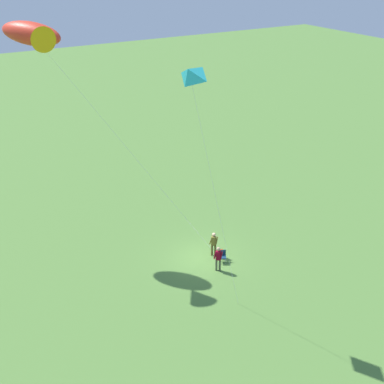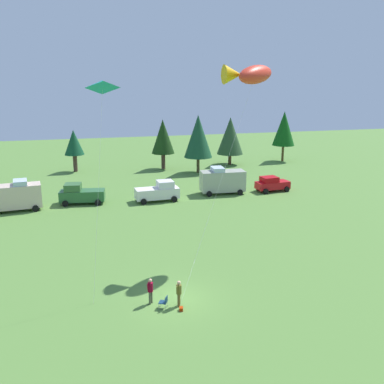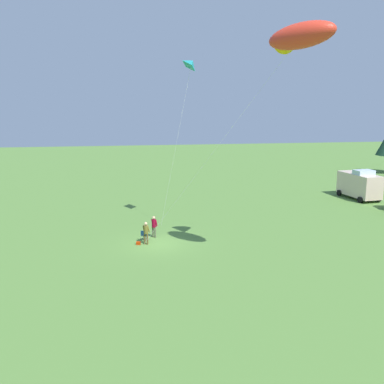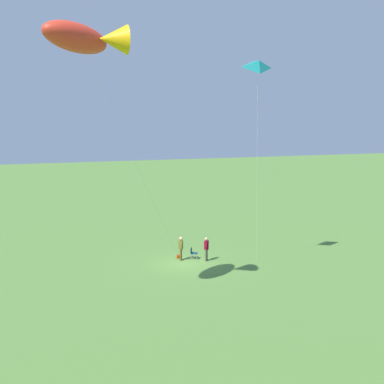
{
  "view_description": "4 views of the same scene",
  "coord_description": "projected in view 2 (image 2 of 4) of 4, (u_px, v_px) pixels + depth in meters",
  "views": [
    {
      "loc": [
        -26.0,
        16.34,
        19.56
      ],
      "look_at": [
        1.0,
        0.31,
        4.64
      ],
      "focal_mm": 50.0,
      "sensor_mm": 36.0,
      "label": 1
    },
    {
      "loc": [
        -5.51,
        -26.06,
        14.3
      ],
      "look_at": [
        1.14,
        0.34,
        7.16
      ],
      "focal_mm": 42.0,
      "sensor_mm": 36.0,
      "label": 2
    },
    {
      "loc": [
        32.95,
        -2.69,
        10.67
      ],
      "look_at": [
        1.4,
        2.52,
        4.24
      ],
      "focal_mm": 42.0,
      "sensor_mm": 36.0,
      "label": 3
    },
    {
      "loc": [
        11.4,
        35.08,
        10.7
      ],
      "look_at": [
        -0.54,
        0.12,
        5.12
      ],
      "focal_mm": 50.0,
      "sensor_mm": 36.0,
      "label": 4
    }
  ],
  "objects": [
    {
      "name": "truck_green_flatbed",
      "position": [
        81.0,
        194.0,
        51.08
      ],
      "size": [
        5.22,
        2.94,
        2.34
      ],
      "rotation": [
        0.0,
        0.0,
        3.01
      ],
      "color": "#2A5E30",
      "rests_on": "ground"
    },
    {
      "name": "kite_delta_teal",
      "position": [
        102.0,
        85.0,
        28.24
      ],
      "size": [
        2.2,
        3.23,
        14.17
      ],
      "color": "teal",
      "rests_on": "ground"
    },
    {
      "name": "backpack_on_grass",
      "position": [
        181.0,
        309.0,
        28.04
      ],
      "size": [
        0.28,
        0.36,
        0.22
      ],
      "primitive_type": "cube",
      "rotation": [
        0.0,
        0.0,
        4.51
      ],
      "color": "#AB2A05",
      "rests_on": "ground"
    },
    {
      "name": "person_spectator",
      "position": [
        150.0,
        289.0,
        28.66
      ],
      "size": [
        0.5,
        0.54,
        1.74
      ],
      "rotation": [
        0.0,
        0.0,
        2.47
      ],
      "color": "#4E553C",
      "rests_on": "ground"
    },
    {
      "name": "van_camper_beige",
      "position": [
        15.0,
        196.0,
        48.29
      ],
      "size": [
        5.61,
        3.1,
        3.34
      ],
      "rotation": [
        0.0,
        0.0,
        0.11
      ],
      "color": "beige",
      "rests_on": "ground"
    },
    {
      "name": "car_red_sedan",
      "position": [
        272.0,
        184.0,
        56.53
      ],
      "size": [
        4.37,
        2.6,
        1.89
      ],
      "rotation": [
        0.0,
        0.0,
        3.25
      ],
      "color": "red",
      "rests_on": "ground"
    },
    {
      "name": "folding_chair",
      "position": [
        164.0,
        301.0,
        28.2
      ],
      "size": [
        0.65,
        0.65,
        0.82
      ],
      "rotation": [
        0.0,
        0.0,
        2.66
      ],
      "color": "#112F4C",
      "rests_on": "ground"
    },
    {
      "name": "kite_large_fish",
      "position": [
        250.0,
        75.0,
        34.67
      ],
      "size": [
        10.28,
        10.58,
        15.21
      ],
      "color": "red",
      "rests_on": "ground"
    },
    {
      "name": "truck_white_pickup",
      "position": [
        158.0,
        192.0,
        52.18
      ],
      "size": [
        5.1,
        2.64,
        2.34
      ],
      "rotation": [
        0.0,
        0.0,
        0.06
      ],
      "color": "silver",
      "rests_on": "ground"
    },
    {
      "name": "ground_plane",
      "position": [
        176.0,
        300.0,
        29.38
      ],
      "size": [
        160.0,
        160.0,
        0.0
      ],
      "primitive_type": "plane",
      "color": "#527D36"
    },
    {
      "name": "treeline_distant",
      "position": [
        126.0,
        138.0,
        66.65
      ],
      "size": [
        60.9,
        9.49,
        8.62
      ],
      "color": "#4D3923",
      "rests_on": "ground"
    },
    {
      "name": "van_motorhome_grey",
      "position": [
        222.0,
        181.0,
        55.27
      ],
      "size": [
        5.51,
        2.83,
        3.34
      ],
      "rotation": [
        0.0,
        0.0,
        3.09
      ],
      "color": "#A2A591",
      "rests_on": "ground"
    },
    {
      "name": "person_kite_flyer",
      "position": [
        179.0,
        291.0,
        28.36
      ],
      "size": [
        0.46,
        0.58,
        1.74
      ],
      "rotation": [
        0.0,
        0.0,
        2.68
      ],
      "color": "brown",
      "rests_on": "ground"
    }
  ]
}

